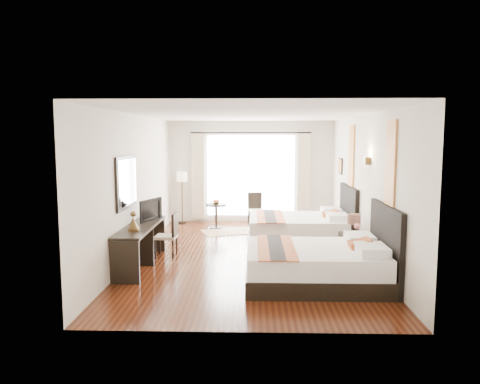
{
  "coord_description": "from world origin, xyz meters",
  "views": [
    {
      "loc": [
        0.08,
        -9.19,
        2.36
      ],
      "look_at": [
        -0.2,
        0.41,
        1.23
      ],
      "focal_mm": 35.0,
      "sensor_mm": 36.0,
      "label": 1
    }
  ],
  "objects_px": {
    "nightstand": "(352,248)",
    "fruit_bowl": "(216,203)",
    "television": "(148,209)",
    "vase": "(357,234)",
    "bed_far": "(302,228)",
    "side_table": "(216,216)",
    "bed_near": "(321,263)",
    "table_lamp": "(354,221)",
    "desk_chair": "(167,244)",
    "console_desk": "(141,246)",
    "window_chair": "(255,215)",
    "floor_lamp": "(182,180)"
  },
  "relations": [
    {
      "from": "bed_far",
      "to": "window_chair",
      "type": "bearing_deg",
      "value": 116.8
    },
    {
      "from": "nightstand",
      "to": "desk_chair",
      "type": "distance_m",
      "value": 3.6
    },
    {
      "from": "window_chair",
      "to": "vase",
      "type": "bearing_deg",
      "value": 19.3
    },
    {
      "from": "nightstand",
      "to": "television",
      "type": "bearing_deg",
      "value": 177.9
    },
    {
      "from": "bed_far",
      "to": "window_chair",
      "type": "xyz_separation_m",
      "value": [
        -1.04,
        2.06,
        -0.07
      ]
    },
    {
      "from": "desk_chair",
      "to": "window_chair",
      "type": "relative_size",
      "value": 1.01
    },
    {
      "from": "bed_near",
      "to": "television",
      "type": "relative_size",
      "value": 3.12
    },
    {
      "from": "table_lamp",
      "to": "vase",
      "type": "xyz_separation_m",
      "value": [
        -0.0,
        -0.3,
        -0.21
      ]
    },
    {
      "from": "bed_near",
      "to": "console_desk",
      "type": "distance_m",
      "value": 3.3
    },
    {
      "from": "vase",
      "to": "nightstand",
      "type": "bearing_deg",
      "value": 100.71
    },
    {
      "from": "vase",
      "to": "desk_chair",
      "type": "bearing_deg",
      "value": 173.16
    },
    {
      "from": "bed_far",
      "to": "vase",
      "type": "bearing_deg",
      "value": -65.17
    },
    {
      "from": "window_chair",
      "to": "fruit_bowl",
      "type": "bearing_deg",
      "value": -72.33
    },
    {
      "from": "side_table",
      "to": "window_chair",
      "type": "height_order",
      "value": "window_chair"
    },
    {
      "from": "fruit_bowl",
      "to": "table_lamp",
      "type": "bearing_deg",
      "value": -46.85
    },
    {
      "from": "bed_near",
      "to": "window_chair",
      "type": "xyz_separation_m",
      "value": [
        -1.04,
        5.02,
        -0.07
      ]
    },
    {
      "from": "bed_far",
      "to": "nightstand",
      "type": "height_order",
      "value": "bed_far"
    },
    {
      "from": "bed_near",
      "to": "table_lamp",
      "type": "distance_m",
      "value": 1.75
    },
    {
      "from": "bed_far",
      "to": "desk_chair",
      "type": "distance_m",
      "value": 3.11
    },
    {
      "from": "bed_far",
      "to": "vase",
      "type": "relative_size",
      "value": 17.43
    },
    {
      "from": "television",
      "to": "fruit_bowl",
      "type": "xyz_separation_m",
      "value": [
        1.08,
        3.06,
        -0.3
      ]
    },
    {
      "from": "nightstand",
      "to": "console_desk",
      "type": "height_order",
      "value": "console_desk"
    },
    {
      "from": "console_desk",
      "to": "window_chair",
      "type": "xyz_separation_m",
      "value": [
        2.12,
        4.06,
        -0.11
      ]
    },
    {
      "from": "bed_far",
      "to": "side_table",
      "type": "height_order",
      "value": "bed_far"
    },
    {
      "from": "nightstand",
      "to": "console_desk",
      "type": "bearing_deg",
      "value": -174.15
    },
    {
      "from": "console_desk",
      "to": "floor_lamp",
      "type": "xyz_separation_m",
      "value": [
        0.12,
        4.29,
        0.81
      ]
    },
    {
      "from": "nightstand",
      "to": "fruit_bowl",
      "type": "bearing_deg",
      "value": 131.7
    },
    {
      "from": "nightstand",
      "to": "vase",
      "type": "height_order",
      "value": "vase"
    },
    {
      "from": "nightstand",
      "to": "vase",
      "type": "bearing_deg",
      "value": -79.29
    },
    {
      "from": "vase",
      "to": "side_table",
      "type": "distance_m",
      "value": 4.46
    },
    {
      "from": "floor_lamp",
      "to": "window_chair",
      "type": "distance_m",
      "value": 2.22
    },
    {
      "from": "bed_near",
      "to": "window_chair",
      "type": "distance_m",
      "value": 5.13
    },
    {
      "from": "television",
      "to": "floor_lamp",
      "type": "xyz_separation_m",
      "value": [
        0.1,
        3.74,
        0.22
      ]
    },
    {
      "from": "table_lamp",
      "to": "vase",
      "type": "distance_m",
      "value": 0.37
    },
    {
      "from": "fruit_bowl",
      "to": "console_desk",
      "type": "bearing_deg",
      "value": -107.02
    },
    {
      "from": "floor_lamp",
      "to": "side_table",
      "type": "relative_size",
      "value": 2.22
    },
    {
      "from": "bed_near",
      "to": "television",
      "type": "distance_m",
      "value": 3.54
    },
    {
      "from": "console_desk",
      "to": "floor_lamp",
      "type": "distance_m",
      "value": 4.36
    },
    {
      "from": "table_lamp",
      "to": "side_table",
      "type": "distance_m",
      "value": 4.26
    },
    {
      "from": "bed_near",
      "to": "table_lamp",
      "type": "relative_size",
      "value": 5.75
    },
    {
      "from": "desk_chair",
      "to": "fruit_bowl",
      "type": "bearing_deg",
      "value": -101.13
    },
    {
      "from": "desk_chair",
      "to": "bed_far",
      "type": "bearing_deg",
      "value": -151.3
    },
    {
      "from": "television",
      "to": "fruit_bowl",
      "type": "distance_m",
      "value": 3.26
    },
    {
      "from": "television",
      "to": "side_table",
      "type": "xyz_separation_m",
      "value": [
        1.08,
        3.07,
        -0.65
      ]
    },
    {
      "from": "television",
      "to": "desk_chair",
      "type": "bearing_deg",
      "value": -52.69
    },
    {
      "from": "table_lamp",
      "to": "console_desk",
      "type": "distance_m",
      "value": 4.05
    },
    {
      "from": "nightstand",
      "to": "desk_chair",
      "type": "relative_size",
      "value": 0.63
    },
    {
      "from": "bed_near",
      "to": "vase",
      "type": "bearing_deg",
      "value": 54.74
    },
    {
      "from": "nightstand",
      "to": "table_lamp",
      "type": "distance_m",
      "value": 0.52
    },
    {
      "from": "nightstand",
      "to": "television",
      "type": "relative_size",
      "value": 0.76
    }
  ]
}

